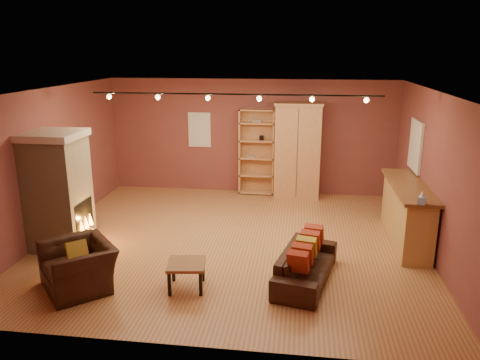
# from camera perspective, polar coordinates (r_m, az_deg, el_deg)

# --- Properties ---
(floor) EXTENTS (7.00, 7.00, 0.00)m
(floor) POSITION_cam_1_polar(r_m,az_deg,el_deg) (8.87, -0.94, -7.48)
(floor) COLOR #955E35
(floor) RESTS_ON ground
(ceiling) EXTENTS (7.00, 7.00, 0.00)m
(ceiling) POSITION_cam_1_polar(r_m,az_deg,el_deg) (8.18, -1.03, 10.84)
(ceiling) COLOR brown
(ceiling) RESTS_ON back_wall
(back_wall) EXTENTS (7.00, 0.02, 2.80)m
(back_wall) POSITION_cam_1_polar(r_m,az_deg,el_deg) (11.57, 1.41, 5.29)
(back_wall) COLOR brown
(back_wall) RESTS_ON floor
(left_wall) EXTENTS (0.02, 6.50, 2.80)m
(left_wall) POSITION_cam_1_polar(r_m,az_deg,el_deg) (9.58, -22.19, 1.90)
(left_wall) COLOR brown
(left_wall) RESTS_ON floor
(right_wall) EXTENTS (0.02, 6.50, 2.80)m
(right_wall) POSITION_cam_1_polar(r_m,az_deg,el_deg) (8.64, 22.63, 0.44)
(right_wall) COLOR brown
(right_wall) RESTS_ON floor
(fireplace) EXTENTS (1.01, 0.98, 2.12)m
(fireplace) POSITION_cam_1_polar(r_m,az_deg,el_deg) (8.93, -21.26, -1.21)
(fireplace) COLOR tan
(fireplace) RESTS_ON floor
(back_window) EXTENTS (0.56, 0.04, 0.86)m
(back_window) POSITION_cam_1_polar(r_m,az_deg,el_deg) (11.73, -4.96, 6.12)
(back_window) COLOR silver
(back_window) RESTS_ON back_wall
(bookcase) EXTENTS (0.86, 0.34, 2.11)m
(bookcase) POSITION_cam_1_polar(r_m,az_deg,el_deg) (11.51, 2.08, 3.56)
(bookcase) COLOR tan
(bookcase) RESTS_ON floor
(armoire) EXTENTS (1.13, 0.64, 2.29)m
(armoire) POSITION_cam_1_polar(r_m,az_deg,el_deg) (11.27, 7.02, 3.60)
(armoire) COLOR tan
(armoire) RESTS_ON floor
(bar_counter) EXTENTS (0.62, 2.34, 1.12)m
(bar_counter) POSITION_cam_1_polar(r_m,az_deg,el_deg) (9.19, 19.64, -3.81)
(bar_counter) COLOR tan
(bar_counter) RESTS_ON floor
(tissue_box) EXTENTS (0.16, 0.16, 0.23)m
(tissue_box) POSITION_cam_1_polar(r_m,az_deg,el_deg) (7.94, 21.31, -2.12)
(tissue_box) COLOR #81ACCE
(tissue_box) RESTS_ON bar_counter
(right_window) EXTENTS (0.05, 0.90, 1.00)m
(right_window) POSITION_cam_1_polar(r_m,az_deg,el_deg) (9.90, 20.62, 3.97)
(right_window) COLOR silver
(right_window) RESTS_ON right_wall
(loveseat) EXTENTS (0.89, 1.82, 0.74)m
(loveseat) POSITION_cam_1_polar(r_m,az_deg,el_deg) (7.40, 8.07, -9.50)
(loveseat) COLOR black
(loveseat) RESTS_ON floor
(armchair) EXTENTS (1.24, 1.27, 0.94)m
(armchair) POSITION_cam_1_polar(r_m,az_deg,el_deg) (7.47, -19.16, -9.07)
(armchair) COLOR black
(armchair) RESTS_ON floor
(coffee_table) EXTENTS (0.62, 0.62, 0.42)m
(coffee_table) POSITION_cam_1_polar(r_m,az_deg,el_deg) (7.16, -6.56, -10.43)
(coffee_table) COLOR brown
(coffee_table) RESTS_ON floor
(track_rail) EXTENTS (5.20, 0.09, 0.13)m
(track_rail) POSITION_cam_1_polar(r_m,az_deg,el_deg) (8.39, -0.82, 10.18)
(track_rail) COLOR black
(track_rail) RESTS_ON ceiling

